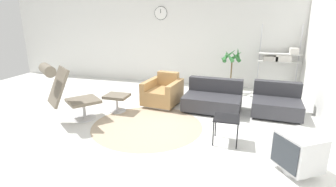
{
  "coord_description": "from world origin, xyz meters",
  "views": [
    {
      "loc": [
        1.4,
        -4.6,
        2.03
      ],
      "look_at": [
        0.07,
        0.12,
        0.55
      ],
      "focal_mm": 28.0,
      "sensor_mm": 36.0,
      "label": 1
    }
  ],
  "objects_px": {
    "crt_television": "(298,153)",
    "potted_plant": "(231,74)",
    "lounge_chair": "(65,89)",
    "side_table": "(227,120)",
    "shelf_unit": "(281,57)",
    "armchair_red": "(163,93)",
    "couch_low": "(213,99)",
    "couch_second": "(276,104)",
    "ottoman": "(117,99)"
  },
  "relations": [
    {
      "from": "armchair_red",
      "to": "couch_low",
      "type": "relative_size",
      "value": 0.76
    },
    {
      "from": "crt_television",
      "to": "potted_plant",
      "type": "relative_size",
      "value": 0.54
    },
    {
      "from": "crt_television",
      "to": "potted_plant",
      "type": "height_order",
      "value": "potted_plant"
    },
    {
      "from": "ottoman",
      "to": "potted_plant",
      "type": "height_order",
      "value": "potted_plant"
    },
    {
      "from": "lounge_chair",
      "to": "potted_plant",
      "type": "height_order",
      "value": "potted_plant"
    },
    {
      "from": "lounge_chair",
      "to": "crt_television",
      "type": "bearing_deg",
      "value": 29.05
    },
    {
      "from": "side_table",
      "to": "potted_plant",
      "type": "distance_m",
      "value": 3.0
    },
    {
      "from": "crt_television",
      "to": "potted_plant",
      "type": "xyz_separation_m",
      "value": [
        -1.05,
        3.65,
        0.21
      ]
    },
    {
      "from": "couch_second",
      "to": "couch_low",
      "type": "bearing_deg",
      "value": 6.37
    },
    {
      "from": "armchair_red",
      "to": "couch_low",
      "type": "bearing_deg",
      "value": -175.01
    },
    {
      "from": "lounge_chair",
      "to": "shelf_unit",
      "type": "distance_m",
      "value": 5.32
    },
    {
      "from": "couch_low",
      "to": "potted_plant",
      "type": "distance_m",
      "value": 1.54
    },
    {
      "from": "couch_low",
      "to": "side_table",
      "type": "relative_size",
      "value": 2.9
    },
    {
      "from": "couch_second",
      "to": "crt_television",
      "type": "distance_m",
      "value": 2.23
    },
    {
      "from": "lounge_chair",
      "to": "couch_low",
      "type": "bearing_deg",
      "value": 68.19
    },
    {
      "from": "couch_second",
      "to": "potted_plant",
      "type": "bearing_deg",
      "value": -50.84
    },
    {
      "from": "lounge_chair",
      "to": "couch_second",
      "type": "bearing_deg",
      "value": 60.15
    },
    {
      "from": "couch_second",
      "to": "crt_television",
      "type": "relative_size",
      "value": 1.51
    },
    {
      "from": "ottoman",
      "to": "couch_second",
      "type": "bearing_deg",
      "value": 12.68
    },
    {
      "from": "lounge_chair",
      "to": "shelf_unit",
      "type": "height_order",
      "value": "shelf_unit"
    },
    {
      "from": "couch_second",
      "to": "side_table",
      "type": "height_order",
      "value": "couch_second"
    },
    {
      "from": "shelf_unit",
      "to": "couch_second",
      "type": "bearing_deg",
      "value": -96.67
    },
    {
      "from": "ottoman",
      "to": "couch_second",
      "type": "relative_size",
      "value": 0.48
    },
    {
      "from": "lounge_chair",
      "to": "couch_second",
      "type": "height_order",
      "value": "lounge_chair"
    },
    {
      "from": "side_table",
      "to": "potted_plant",
      "type": "relative_size",
      "value": 0.35
    },
    {
      "from": "ottoman",
      "to": "shelf_unit",
      "type": "distance_m",
      "value": 4.36
    },
    {
      "from": "armchair_red",
      "to": "shelf_unit",
      "type": "distance_m",
      "value": 3.29
    },
    {
      "from": "lounge_chair",
      "to": "ottoman",
      "type": "xyz_separation_m",
      "value": [
        0.65,
        0.81,
        -0.4
      ]
    },
    {
      "from": "lounge_chair",
      "to": "shelf_unit",
      "type": "xyz_separation_m",
      "value": [
        4.16,
        3.3,
        0.28
      ]
    },
    {
      "from": "armchair_red",
      "to": "crt_television",
      "type": "relative_size",
      "value": 1.42
    },
    {
      "from": "potted_plant",
      "to": "shelf_unit",
      "type": "bearing_deg",
      "value": 14.86
    },
    {
      "from": "crt_television",
      "to": "shelf_unit",
      "type": "xyz_separation_m",
      "value": [
        0.17,
        3.98,
        0.66
      ]
    },
    {
      "from": "couch_second",
      "to": "side_table",
      "type": "bearing_deg",
      "value": 63.07
    },
    {
      "from": "ottoman",
      "to": "armchair_red",
      "type": "xyz_separation_m",
      "value": [
        0.82,
        0.72,
        -0.01
      ]
    },
    {
      "from": "ottoman",
      "to": "couch_low",
      "type": "distance_m",
      "value": 2.1
    },
    {
      "from": "side_table",
      "to": "potted_plant",
      "type": "xyz_separation_m",
      "value": [
        -0.08,
        3.0,
        0.13
      ]
    },
    {
      "from": "couch_low",
      "to": "couch_second",
      "type": "distance_m",
      "value": 1.32
    },
    {
      "from": "ottoman",
      "to": "armchair_red",
      "type": "bearing_deg",
      "value": 41.29
    },
    {
      "from": "couch_second",
      "to": "shelf_unit",
      "type": "relative_size",
      "value": 0.57
    },
    {
      "from": "lounge_chair",
      "to": "ottoman",
      "type": "distance_m",
      "value": 1.12
    },
    {
      "from": "lounge_chair",
      "to": "armchair_red",
      "type": "relative_size",
      "value": 1.23
    },
    {
      "from": "side_table",
      "to": "shelf_unit",
      "type": "xyz_separation_m",
      "value": [
        1.14,
        3.32,
        0.58
      ]
    },
    {
      "from": "side_table",
      "to": "lounge_chair",
      "type": "bearing_deg",
      "value": 179.6
    },
    {
      "from": "couch_low",
      "to": "potted_plant",
      "type": "height_order",
      "value": "potted_plant"
    },
    {
      "from": "armchair_red",
      "to": "crt_television",
      "type": "height_order",
      "value": "armchair_red"
    },
    {
      "from": "lounge_chair",
      "to": "armchair_red",
      "type": "bearing_deg",
      "value": 84.85
    },
    {
      "from": "lounge_chair",
      "to": "ottoman",
      "type": "bearing_deg",
      "value": 90.0
    },
    {
      "from": "couch_second",
      "to": "crt_television",
      "type": "xyz_separation_m",
      "value": [
        0.03,
        -2.23,
        0.07
      ]
    },
    {
      "from": "ottoman",
      "to": "couch_low",
      "type": "height_order",
      "value": "couch_low"
    },
    {
      "from": "shelf_unit",
      "to": "side_table",
      "type": "bearing_deg",
      "value": -108.89
    }
  ]
}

